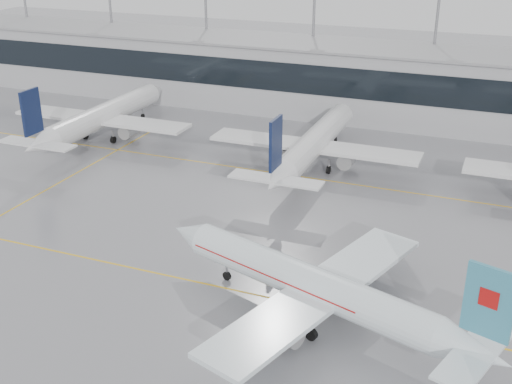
% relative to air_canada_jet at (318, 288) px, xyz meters
% --- Properties ---
extents(ground, '(320.00, 320.00, 0.00)m').
position_rel_air_canada_jet_xyz_m(ground, '(-11.38, 1.89, -3.35)').
color(ground, gray).
rests_on(ground, ground).
extents(taxi_line_main, '(120.00, 0.25, 0.01)m').
position_rel_air_canada_jet_xyz_m(taxi_line_main, '(-11.38, 1.89, -3.35)').
color(taxi_line_main, yellow).
rests_on(taxi_line_main, ground).
extents(taxi_line_north, '(120.00, 0.25, 0.01)m').
position_rel_air_canada_jet_xyz_m(taxi_line_north, '(-11.38, 31.89, -3.35)').
color(taxi_line_north, yellow).
rests_on(taxi_line_north, ground).
extents(taxi_line_cross, '(0.25, 60.00, 0.01)m').
position_rel_air_canada_jet_xyz_m(taxi_line_cross, '(-41.38, 16.89, -3.35)').
color(taxi_line_cross, yellow).
rests_on(taxi_line_cross, ground).
extents(terminal, '(180.00, 15.00, 12.00)m').
position_rel_air_canada_jet_xyz_m(terminal, '(-11.38, 63.89, 2.65)').
color(terminal, '#A3A3A7').
rests_on(terminal, ground).
extents(terminal_glass, '(180.00, 0.20, 5.00)m').
position_rel_air_canada_jet_xyz_m(terminal_glass, '(-11.38, 56.34, 4.15)').
color(terminal_glass, black).
rests_on(terminal_glass, ground).
extents(terminal_roof, '(182.00, 16.00, 0.40)m').
position_rel_air_canada_jet_xyz_m(terminal_roof, '(-11.38, 63.89, 8.85)').
color(terminal_roof, gray).
rests_on(terminal_roof, ground).
extents(light_masts, '(156.40, 1.00, 22.60)m').
position_rel_air_canada_jet_xyz_m(light_masts, '(-11.38, 69.89, 9.99)').
color(light_masts, gray).
rests_on(light_masts, ground).
extents(air_canada_jet, '(33.81, 27.19, 10.66)m').
position_rel_air_canada_jet_xyz_m(air_canada_jet, '(0.00, 0.00, 0.00)').
color(air_canada_jet, white).
rests_on(air_canada_jet, ground).
extents(parked_jet_b, '(29.64, 36.96, 11.72)m').
position_rel_air_canada_jet_xyz_m(parked_jet_b, '(-46.38, 35.57, 0.36)').
color(parked_jet_b, white).
rests_on(parked_jet_b, ground).
extents(parked_jet_c, '(29.64, 36.96, 11.72)m').
position_rel_air_canada_jet_xyz_m(parked_jet_c, '(-11.38, 35.57, 0.36)').
color(parked_jet_c, white).
rests_on(parked_jet_c, ground).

